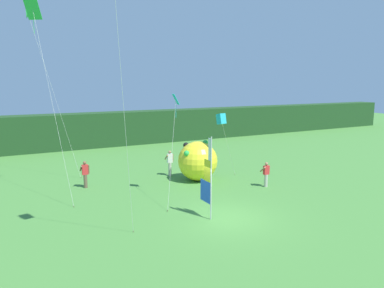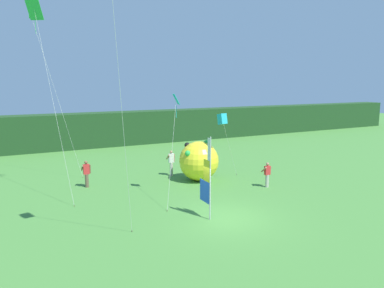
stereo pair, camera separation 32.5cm
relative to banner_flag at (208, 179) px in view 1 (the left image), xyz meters
name	(u,v)px [view 1 (the left image)]	position (x,y,z in m)	size (l,w,h in m)	color
ground_plane	(226,218)	(0.75, -0.50, -1.92)	(120.00, 120.00, 0.00)	#478438
distant_treeline	(104,129)	(0.75, 22.16, -0.22)	(80.00, 2.40, 3.41)	#1E421E
banner_flag	(208,179)	(0.00, 0.00, 0.00)	(0.06, 1.03, 4.01)	#B7B7BC
person_near_banner	(85,174)	(-4.18, 7.88, -1.02)	(0.55, 0.48, 1.69)	brown
person_mid_field	(170,162)	(1.65, 8.10, -0.96)	(0.55, 0.48, 1.79)	#B7B2A3
person_far_left	(266,174)	(5.86, 2.84, -1.08)	(0.55, 0.48, 1.58)	#B7B2A3
inflatable_balloon	(198,161)	(2.81, 6.17, -0.60)	(2.63, 2.63, 2.70)	yellow
kite_green_diamond_0	(34,18)	(-6.49, 7.56, 7.97)	(1.53, 3.63, 10.87)	brown
kite_cyan_box_1	(221,119)	(3.73, 4.79, 2.26)	(2.40, 1.77, 4.56)	brown
kite_cyan_diamond_3	(175,107)	(-0.02, 3.56, 3.21)	(1.69, 2.33, 5.85)	brown
kite_green_delta_4	(29,16)	(-6.46, 11.58, 8.70)	(2.65, 1.59, 11.04)	brown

